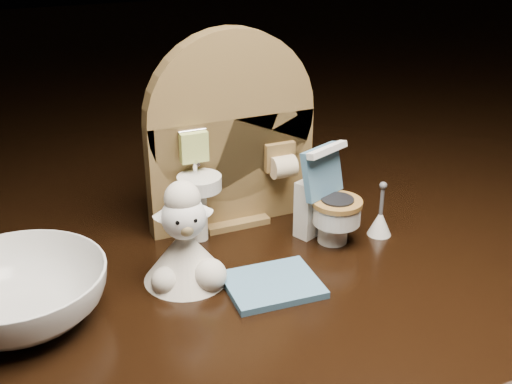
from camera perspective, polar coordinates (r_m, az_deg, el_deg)
backdrop_panel at (r=0.48m, az=-2.27°, el=4.43°), size 0.13×0.05×0.15m
toy_toilet at (r=0.47m, az=6.30°, el=-1.23°), size 0.04×0.05×0.07m
bath_mat at (r=0.42m, az=1.47°, el=-8.22°), size 0.06×0.05×0.00m
toilet_brush at (r=0.49m, az=10.97°, el=-2.53°), size 0.02×0.02×0.04m
plush_lamb at (r=0.42m, az=-6.28°, el=-4.88°), size 0.06×0.06×0.07m
ceramic_bowl at (r=0.41m, az=-20.29°, el=-8.60°), size 0.12×0.12×0.03m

